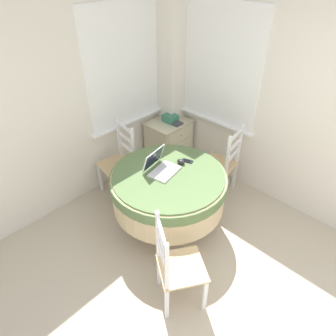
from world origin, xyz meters
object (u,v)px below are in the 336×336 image
Objects in this scene: storage_box at (170,118)px; laptop at (161,167)px; cell_phone at (187,161)px; book_on_cabinet at (174,122)px; round_dining_table at (168,187)px; computer_mouse at (181,162)px; dining_chair_camera_near at (176,267)px; dining_chair_near_right_window at (222,164)px; dining_chair_near_back_window at (119,162)px; corner_cabinet at (169,142)px.

laptop is at bearing -141.00° from storage_box.
storage_box is at bearing 39.00° from laptop.
cell_phone is 0.60× the size of book_on_cabinet.
round_dining_table is 6.69× the size of storage_box.
computer_mouse is 0.10× the size of dining_chair_camera_near.
dining_chair_near_right_window is 0.93m from book_on_cabinet.
dining_chair_near_back_window and dining_chair_camera_near have the same top height.
laptop reaches higher than dining_chair_near_right_window.
computer_mouse is 0.14× the size of corner_cabinet.
dining_chair_near_right_window reaches higher than book_on_cabinet.
cell_phone is 0.14× the size of dining_chair_camera_near.
cell_phone is (0.32, -0.09, -0.04)m from laptop.
computer_mouse is 0.10× the size of dining_chair_near_right_window.
cell_phone is at bearing -15.27° from laptop.
corner_cabinet is 0.35m from book_on_cabinet.
round_dining_table reaches higher than book_on_cabinet.
storage_box is (0.99, 0.91, 0.14)m from round_dining_table.
dining_chair_near_right_window is (0.68, -0.10, -0.32)m from computer_mouse.
computer_mouse reaches higher than storage_box.
dining_chair_near_back_window is at bearing 67.79° from dining_chair_camera_near.
round_dining_table is 1.26× the size of dining_chair_near_back_window.
cell_phone is at bearing 2.51° from round_dining_table.
cell_phone is at bearing 36.78° from dining_chair_camera_near.
book_on_cabinet is at bearing -77.12° from corner_cabinet.
computer_mouse is 0.76m from dining_chair_near_right_window.
laptop is at bearing 164.15° from computer_mouse.
dining_chair_near_right_window is at bearing -95.58° from book_on_cabinet.
dining_chair_near_back_window is 0.99m from storage_box.
book_on_cabinet reaches higher than corner_cabinet.
cell_phone is 0.20× the size of corner_cabinet.
cell_phone reaches higher than book_on_cabinet.
laptop is at bearing 52.38° from dining_chair_camera_near.
dining_chair_near_back_window is (0.03, 0.89, -0.12)m from round_dining_table.
dining_chair_near_back_window is at bearing 102.87° from computer_mouse.
dining_chair_near_right_window is at bearing -8.71° from computer_mouse.
cell_phone is 1.07m from book_on_cabinet.
laptop reaches higher than dining_chair_near_back_window.
round_dining_table is 0.90m from dining_chair_near_back_window.
computer_mouse is 0.73× the size of cell_phone.
corner_cabinet is (0.66, 0.91, -0.42)m from cell_phone.
dining_chair_camera_near is (-1.51, -0.60, 0.00)m from dining_chair_near_right_window.
round_dining_table is at bearing -136.54° from corner_cabinet.
storage_box is at bearing 1.30° from dining_chair_near_back_window.
dining_chair_near_back_window is at bearing 87.87° from round_dining_table.
round_dining_table is 0.91m from dining_chair_near_right_window.
storage_box is (1.60, 1.58, 0.26)m from dining_chair_camera_near.
book_on_cabinet is at bearing 40.00° from round_dining_table.
dining_chair_near_back_window is at bearing 176.57° from book_on_cabinet.
cell_phone is 0.72× the size of storage_box.
dining_chair_near_right_window reaches higher than round_dining_table.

